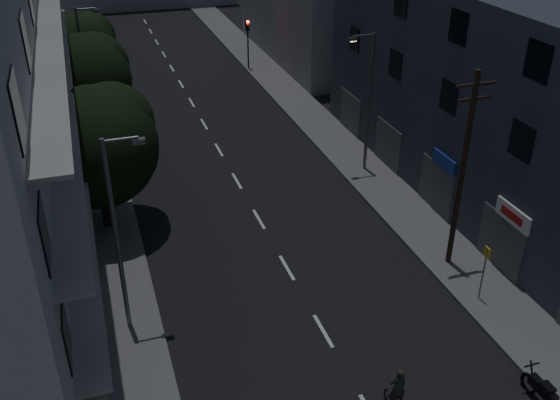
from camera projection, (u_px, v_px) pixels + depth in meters
ground at (217, 147)px, 39.94m from camera, size 160.00×160.00×0.00m
sidewalk_left at (97, 161)px, 37.87m from camera, size 3.00×90.00×0.15m
sidewalk_right at (326, 131)px, 41.94m from camera, size 3.00×90.00×0.15m
lane_markings at (198, 113)px, 45.12m from camera, size 0.15×60.50×0.01m
building_right at (494, 102)px, 31.38m from camera, size 6.19×28.00×11.00m
tree_near at (97, 142)px, 29.14m from camera, size 5.84×5.84×7.21m
tree_mid at (84, 78)px, 37.53m from camera, size 5.80×5.80×7.14m
tree_far at (82, 46)px, 45.45m from camera, size 5.18×5.18×6.41m
traffic_signal_far_right at (248, 34)px, 52.57m from camera, size 0.28×0.37×4.10m
traffic_signal_far_left at (91, 43)px, 50.05m from camera, size 0.28×0.37×4.10m
street_lamp_left_near at (119, 228)px, 22.57m from camera, size 1.51×0.25×8.00m
street_lamp_right at (368, 97)px, 34.74m from camera, size 1.51×0.25×8.00m
street_lamp_left_far at (86, 64)px, 40.05m from camera, size 1.51×0.25×8.00m
utility_pole at (463, 169)px, 26.24m from camera, size 1.80×0.24×9.00m
bus_stop_sign at (485, 264)px, 25.33m from camera, size 0.06×0.35×2.52m
motorcycle at (542, 393)px, 21.09m from camera, size 0.60×2.09×1.34m
cyclist at (396, 399)px, 20.64m from camera, size 0.59×1.59×2.01m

